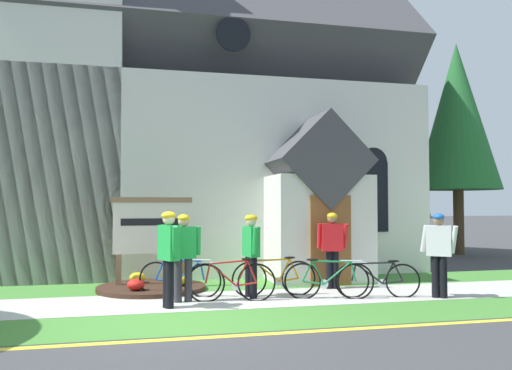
# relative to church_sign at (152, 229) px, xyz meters

# --- Properties ---
(ground) EXTENTS (140.00, 140.00, 0.00)m
(ground) POSITION_rel_church_sign_xyz_m (0.32, 0.42, -1.33)
(ground) COLOR #3D3D3F
(sidewalk_slab) EXTENTS (32.00, 2.00, 0.01)m
(sidewalk_slab) POSITION_rel_church_sign_xyz_m (2.06, -1.83, -1.33)
(sidewalk_slab) COLOR #B7B5AD
(sidewalk_slab) RESTS_ON ground
(grass_verge) EXTENTS (32.00, 1.67, 0.01)m
(grass_verge) POSITION_rel_church_sign_xyz_m (2.06, -3.67, -1.33)
(grass_verge) COLOR #427F33
(grass_verge) RESTS_ON ground
(church_lawn) EXTENTS (24.00, 1.85, 0.01)m
(church_lawn) POSITION_rel_church_sign_xyz_m (2.06, 0.09, -1.33)
(church_lawn) COLOR #427F33
(church_lawn) RESTS_ON ground
(curb_paint_stripe) EXTENTS (28.00, 0.16, 0.01)m
(curb_paint_stripe) POSITION_rel_church_sign_xyz_m (2.06, -4.65, -1.33)
(curb_paint_stripe) COLOR yellow
(curb_paint_stripe) RESTS_ON ground
(church_building) EXTENTS (11.69, 10.77, 13.26)m
(church_building) POSITION_rel_church_sign_xyz_m (1.69, 5.15, 3.43)
(church_building) COLOR silver
(church_building) RESTS_ON ground
(church_sign) EXTENTS (1.82, 0.14, 2.05)m
(church_sign) POSITION_rel_church_sign_xyz_m (0.00, 0.00, 0.00)
(church_sign) COLOR #7F6047
(church_sign) RESTS_ON ground
(flower_bed) EXTENTS (2.37, 2.37, 0.34)m
(flower_bed) POSITION_rel_church_sign_xyz_m (-0.00, -0.29, -1.26)
(flower_bed) COLOR #382319
(flower_bed) RESTS_ON ground
(bicycle_red) EXTENTS (1.73, 0.28, 0.86)m
(bicycle_red) POSITION_rel_church_sign_xyz_m (1.47, -2.02, -0.94)
(bicycle_red) COLOR black
(bicycle_red) RESTS_ON ground
(bicycle_orange) EXTENTS (1.67, 0.50, 0.78)m
(bicycle_orange) POSITION_rel_church_sign_xyz_m (4.43, -2.27, -0.97)
(bicycle_orange) COLOR black
(bicycle_orange) RESTS_ON ground
(bicycle_black) EXTENTS (1.74, 0.51, 0.82)m
(bicycle_black) POSITION_rel_church_sign_xyz_m (3.40, -2.20, -0.95)
(bicycle_black) COLOR black
(bicycle_black) RESTS_ON ground
(bicycle_white) EXTENTS (1.77, 0.15, 0.82)m
(bicycle_white) POSITION_rel_church_sign_xyz_m (2.45, -1.59, -0.95)
(bicycle_white) COLOR black
(bicycle_white) RESTS_ON ground
(bicycle_silver) EXTENTS (1.63, 0.67, 0.84)m
(bicycle_silver) POSITION_rel_church_sign_xyz_m (0.53, -1.24, -0.95)
(bicycle_silver) COLOR black
(bicycle_silver) RESTS_ON ground
(cyclist_in_green_jersey) EXTENTS (0.31, 0.75, 1.68)m
(cyclist_in_green_jersey) POSITION_rel_church_sign_xyz_m (1.92, -1.73, -0.35)
(cyclist_in_green_jersey) COLOR black
(cyclist_in_green_jersey) RESTS_ON ground
(cyclist_in_red_jersey) EXTENTS (0.67, 0.29, 1.70)m
(cyclist_in_red_jersey) POSITION_rel_church_sign_xyz_m (0.55, -1.89, -0.33)
(cyclist_in_red_jersey) COLOR #2D2D33
(cyclist_in_red_jersey) RESTS_ON ground
(cyclist_in_orange_jersey) EXTENTS (0.50, 0.64, 1.71)m
(cyclist_in_orange_jersey) POSITION_rel_church_sign_xyz_m (5.61, -2.61, -0.33)
(cyclist_in_orange_jersey) COLOR black
(cyclist_in_orange_jersey) RESTS_ON ground
(cyclist_in_white_jersey) EXTENTS (0.63, 0.39, 1.70)m
(cyclist_in_white_jersey) POSITION_rel_church_sign_xyz_m (3.94, -1.04, -0.33)
(cyclist_in_white_jersey) COLOR black
(cyclist_in_white_jersey) RESTS_ON ground
(cyclist_in_yellow_jersey) EXTENTS (0.39, 0.75, 1.76)m
(cyclist_in_yellow_jersey) POSITION_rel_church_sign_xyz_m (0.23, -2.42, -0.29)
(cyclist_in_yellow_jersey) COLOR black
(cyclist_in_yellow_jersey) RESTS_ON ground
(roadside_conifer) EXTENTS (3.20, 3.20, 8.18)m
(roadside_conifer) POSITION_rel_church_sign_xyz_m (11.76, 5.67, 3.97)
(roadside_conifer) COLOR #4C3823
(roadside_conifer) RESTS_ON ground
(distant_hill) EXTENTS (101.08, 51.84, 24.58)m
(distant_hill) POSITION_rel_church_sign_xyz_m (-3.65, 68.05, -1.33)
(distant_hill) COLOR #847A5B
(distant_hill) RESTS_ON ground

